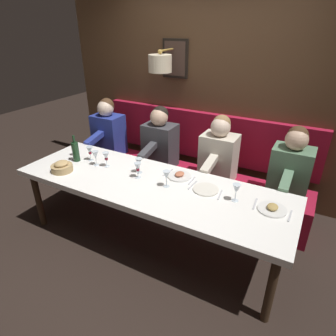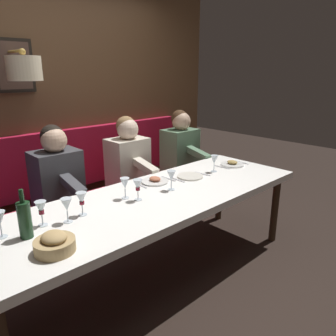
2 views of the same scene
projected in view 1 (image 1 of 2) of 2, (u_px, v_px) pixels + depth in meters
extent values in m
plane|color=black|center=(151.00, 241.00, 3.15)|extent=(12.00, 12.00, 0.00)
cube|color=white|center=(150.00, 185.00, 2.83)|extent=(0.90, 2.77, 0.06)
cylinder|color=#352416|center=(271.00, 289.00, 2.17)|extent=(0.07, 0.07, 0.68)
cylinder|color=#352416|center=(38.00, 200.00, 3.27)|extent=(0.07, 0.07, 0.68)
cylinder|color=#352416|center=(286.00, 236.00, 2.72)|extent=(0.07, 0.07, 0.68)
cylinder|color=#352416|center=(82.00, 174.00, 3.82)|extent=(0.07, 0.07, 0.68)
cube|color=maroon|center=(187.00, 187.00, 3.74)|extent=(0.52, 2.97, 0.45)
cube|color=brown|center=(210.00, 83.00, 3.65)|extent=(0.10, 4.17, 2.90)
cube|color=maroon|center=(204.00, 136.00, 3.89)|extent=(0.10, 2.97, 0.64)
cube|color=black|center=(175.00, 59.00, 3.68)|extent=(0.04, 0.35, 0.47)
cube|color=#4C382D|center=(175.00, 59.00, 3.66)|extent=(0.01, 0.29, 0.41)
cylinder|color=#A37F38|center=(167.00, 50.00, 3.51)|extent=(0.35, 0.02, 0.02)
cylinder|color=beige|center=(160.00, 63.00, 3.44)|extent=(0.28, 0.28, 0.20)
sphere|color=#A37F38|center=(160.00, 52.00, 3.38)|extent=(0.06, 0.06, 0.06)
cube|color=#567A5B|center=(290.00, 173.00, 3.01)|extent=(0.30, 0.40, 0.56)
sphere|color=#D1A889|center=(297.00, 140.00, 2.83)|extent=(0.22, 0.22, 0.22)
sphere|color=#4C331E|center=(298.00, 136.00, 2.84)|extent=(0.20, 0.20, 0.20)
cube|color=#567A5B|center=(286.00, 182.00, 2.77)|extent=(0.33, 0.09, 0.14)
cube|color=beige|center=(218.00, 158.00, 3.35)|extent=(0.30, 0.40, 0.56)
sphere|color=beige|center=(221.00, 127.00, 3.16)|extent=(0.22, 0.22, 0.22)
sphere|color=#937047|center=(222.00, 124.00, 3.17)|extent=(0.20, 0.20, 0.20)
cube|color=beige|center=(209.00, 164.00, 3.11)|extent=(0.33, 0.09, 0.14)
cube|color=#3D3D42|center=(160.00, 146.00, 3.69)|extent=(0.30, 0.40, 0.56)
sphere|color=#D1A889|center=(159.00, 117.00, 3.50)|extent=(0.22, 0.22, 0.22)
sphere|color=black|center=(160.00, 114.00, 3.51)|extent=(0.20, 0.20, 0.20)
cube|color=#3D3D42|center=(148.00, 151.00, 3.44)|extent=(0.33, 0.09, 0.14)
cube|color=#283893|center=(109.00, 135.00, 4.05)|extent=(0.30, 0.40, 0.56)
sphere|color=beige|center=(105.00, 108.00, 3.86)|extent=(0.22, 0.22, 0.22)
sphere|color=#4C331E|center=(107.00, 106.00, 3.87)|extent=(0.20, 0.20, 0.20)
cube|color=#283893|center=(95.00, 139.00, 3.80)|extent=(0.33, 0.09, 0.14)
cylinder|color=silver|center=(206.00, 189.00, 2.68)|extent=(0.24, 0.24, 0.01)
cube|color=silver|center=(220.00, 195.00, 2.61)|extent=(0.17, 0.04, 0.01)
cube|color=silver|center=(193.00, 185.00, 2.76)|extent=(0.18, 0.02, 0.01)
cylinder|color=silver|center=(272.00, 209.00, 2.40)|extent=(0.24, 0.24, 0.01)
ellipsoid|color=#AD8E4C|center=(273.00, 207.00, 2.39)|extent=(0.11, 0.09, 0.04)
cube|color=silver|center=(290.00, 216.00, 2.32)|extent=(0.17, 0.02, 0.01)
cube|color=silver|center=(255.00, 204.00, 2.48)|extent=(0.18, 0.03, 0.01)
cylinder|color=silver|center=(180.00, 176.00, 2.92)|extent=(0.24, 0.24, 0.01)
ellipsoid|color=#B76647|center=(180.00, 174.00, 2.90)|extent=(0.11, 0.09, 0.04)
cube|color=silver|center=(192.00, 181.00, 2.84)|extent=(0.17, 0.02, 0.01)
cube|color=silver|center=(168.00, 172.00, 3.00)|extent=(0.18, 0.03, 0.01)
cylinder|color=silver|center=(91.00, 160.00, 3.27)|extent=(0.06, 0.06, 0.00)
cylinder|color=silver|center=(91.00, 157.00, 3.25)|extent=(0.01, 0.01, 0.07)
cone|color=silver|center=(90.00, 150.00, 3.22)|extent=(0.07, 0.07, 0.08)
cylinder|color=maroon|center=(90.00, 153.00, 3.23)|extent=(0.03, 0.03, 0.03)
cylinder|color=silver|center=(139.00, 172.00, 3.00)|extent=(0.06, 0.06, 0.00)
cylinder|color=silver|center=(139.00, 169.00, 2.98)|extent=(0.01, 0.01, 0.07)
cone|color=silver|center=(139.00, 162.00, 2.95)|extent=(0.07, 0.07, 0.08)
cylinder|color=silver|center=(235.00, 200.00, 2.53)|extent=(0.06, 0.06, 0.00)
cylinder|color=silver|center=(235.00, 197.00, 2.51)|extent=(0.01, 0.01, 0.07)
cone|color=silver|center=(236.00, 189.00, 2.47)|extent=(0.07, 0.07, 0.08)
cylinder|color=silver|center=(166.00, 186.00, 2.75)|extent=(0.06, 0.06, 0.00)
cylinder|color=silver|center=(166.00, 183.00, 2.73)|extent=(0.01, 0.01, 0.07)
cone|color=silver|center=(166.00, 175.00, 2.69)|extent=(0.07, 0.07, 0.08)
cylinder|color=silver|center=(107.00, 166.00, 3.13)|extent=(0.06, 0.06, 0.00)
cylinder|color=silver|center=(107.00, 163.00, 3.11)|extent=(0.01, 0.01, 0.07)
cone|color=silver|center=(106.00, 156.00, 3.08)|extent=(0.07, 0.07, 0.08)
cylinder|color=maroon|center=(106.00, 159.00, 3.09)|extent=(0.03, 0.03, 0.02)
cylinder|color=silver|center=(97.00, 165.00, 3.16)|extent=(0.06, 0.06, 0.00)
cylinder|color=silver|center=(96.00, 162.00, 3.14)|extent=(0.01, 0.01, 0.07)
cone|color=silver|center=(95.00, 155.00, 3.11)|extent=(0.07, 0.07, 0.08)
cylinder|color=silver|center=(77.00, 155.00, 3.39)|extent=(0.06, 0.06, 0.00)
cylinder|color=silver|center=(76.00, 152.00, 3.37)|extent=(0.01, 0.01, 0.07)
cone|color=silver|center=(75.00, 146.00, 3.33)|extent=(0.07, 0.07, 0.08)
cylinder|color=silver|center=(138.00, 177.00, 2.90)|extent=(0.06, 0.06, 0.00)
cylinder|color=silver|center=(138.00, 174.00, 2.89)|extent=(0.01, 0.01, 0.07)
cone|color=silver|center=(138.00, 167.00, 2.85)|extent=(0.07, 0.07, 0.08)
cylinder|color=maroon|center=(138.00, 170.00, 2.86)|extent=(0.03, 0.03, 0.03)
cylinder|color=#19381E|center=(76.00, 152.00, 3.21)|extent=(0.08, 0.08, 0.22)
cylinder|color=#19381E|center=(74.00, 139.00, 3.14)|extent=(0.03, 0.03, 0.08)
cylinder|color=tan|center=(62.00, 168.00, 3.02)|extent=(0.22, 0.22, 0.07)
ellipsoid|color=tan|center=(61.00, 164.00, 3.00)|extent=(0.15, 0.13, 0.06)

